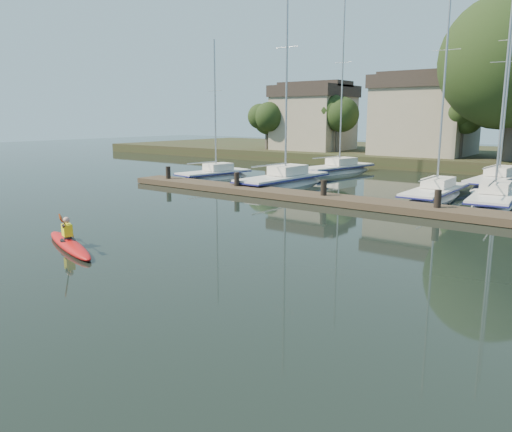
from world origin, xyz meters
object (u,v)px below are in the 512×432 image
Objects in this scene: kayak at (69,243)px; sailboat_6 at (497,188)px; sailboat_5 at (337,175)px; sailboat_1 at (283,189)px; sailboat_3 at (493,208)px; dock at (376,204)px; sailboat_2 at (435,201)px; sailboat_0 at (214,181)px.

sailboat_6 is (8.23, 26.64, -0.37)m from kayak.
sailboat_6 is (12.01, -0.08, 0.00)m from sailboat_5.
sailboat_1 is at bearing -75.25° from sailboat_5.
dock is at bearing -139.64° from sailboat_3.
sailboat_1 is 1.02× the size of sailboat_5.
sailboat_2 is at bearing 167.58° from sailboat_3.
sailboat_5 is (-13.60, 8.47, -0.00)m from sailboat_3.
sailboat_6 reaches higher than sailboat_3.
sailboat_0 is at bearing 164.21° from dock.
dock is 2.24× the size of sailboat_1.
sailboat_2 is 8.16m from sailboat_6.
sailboat_0 is 19.53m from sailboat_6.
kayak reaches higher than dock.
sailboat_5 is (-0.81, 9.05, 0.02)m from sailboat_1.
dock is 3.08× the size of sailboat_0.
kayak is at bearing -104.08° from sailboat_6.
sailboat_6 is (2.85, 12.99, -0.39)m from dock.
sailboat_1 reaches higher than dock.
dock is (5.37, 13.65, 0.02)m from kayak.
sailboat_1 is 9.71m from sailboat_2.
sailboat_0 is 6.20m from sailboat_1.
sailboat_2 is 3.15m from sailboat_3.
sailboat_0 is (-14.55, 4.11, -0.38)m from dock.
sailboat_3 is at bearing -7.37° from sailboat_2.
sailboat_2 is (6.69, 18.62, -0.35)m from kayak.
sailboat_0 is at bearing -149.89° from sailboat_6.
sailboat_3 is at bearing 79.89° from kayak.
sailboat_3 is at bearing 11.21° from sailboat_0.
sailboat_1 is at bearing 154.28° from dock.
sailboat_2 is at bearing 75.16° from dock.
sailboat_0 is (-9.17, 17.76, -0.36)m from kayak.
sailboat_6 reaches higher than kayak.
kayak is 0.31× the size of sailboat_1.
sailboat_3 is at bearing 46.02° from dock.
sailboat_5 is 0.93× the size of sailboat_6.
kayak is at bearing -72.30° from sailboat_5.
dock is at bearing -105.45° from sailboat_2.
sailboat_2 is 1.10× the size of sailboat_3.
sailboat_2 is at bearing 8.37° from sailboat_1.
sailboat_5 is at bearing -177.29° from sailboat_6.
sailboat_0 reaches higher than kayak.
sailboat_0 is 0.80× the size of sailboat_2.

